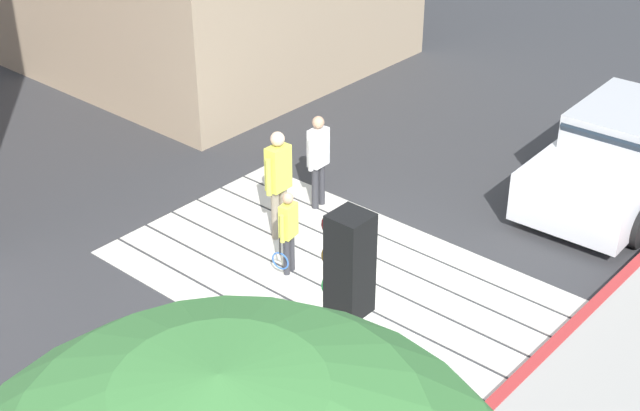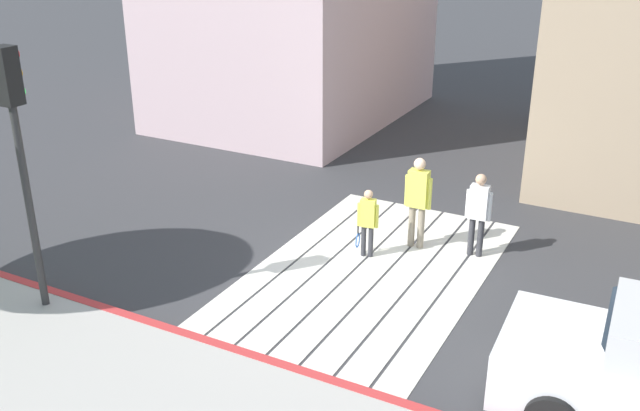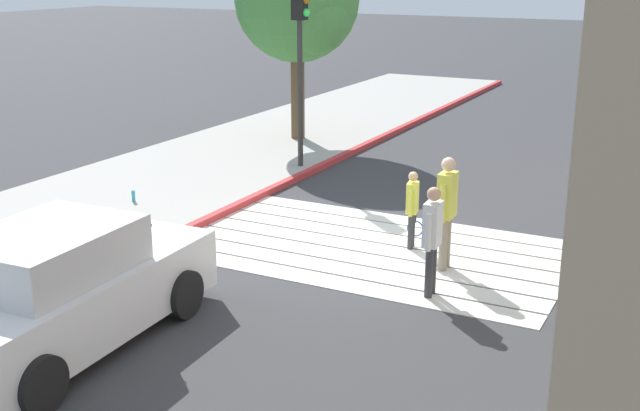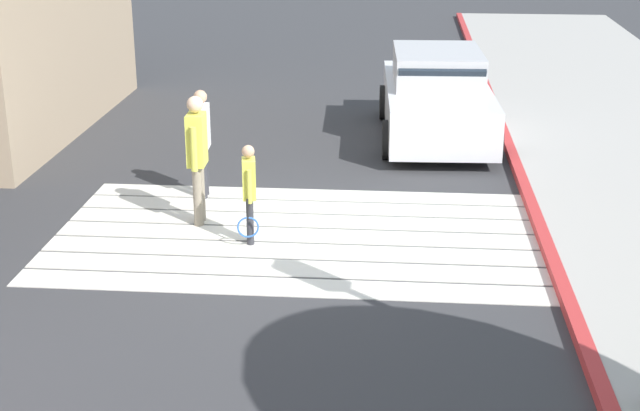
# 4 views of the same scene
# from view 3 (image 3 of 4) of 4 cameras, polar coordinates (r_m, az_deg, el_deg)

# --- Properties ---
(ground_plane) EXTENTS (120.00, 120.00, 0.00)m
(ground_plane) POSITION_cam_3_polar(r_m,az_deg,el_deg) (13.50, 3.75, -3.06)
(ground_plane) COLOR #38383A
(crosswalk_stripes) EXTENTS (6.40, 3.80, 0.01)m
(crosswalk_stripes) POSITION_cam_3_polar(r_m,az_deg,el_deg) (13.50, 3.76, -3.04)
(crosswalk_stripes) COLOR silver
(crosswalk_stripes) RESTS_ON ground
(sidewalk_west) EXTENTS (4.80, 40.00, 0.12)m
(sidewalk_west) POSITION_cam_3_polar(r_m,az_deg,el_deg) (16.41, -14.46, 0.27)
(sidewalk_west) COLOR #ADA8A0
(sidewalk_west) RESTS_ON ground
(curb_painted) EXTENTS (0.16, 40.00, 0.13)m
(curb_painted) POSITION_cam_3_polar(r_m,az_deg,el_deg) (14.99, -7.69, -0.87)
(curb_painted) COLOR #BC3333
(curb_painted) RESTS_ON ground
(car_parked_near_curb) EXTENTS (2.12, 4.37, 1.57)m
(car_parked_near_curb) POSITION_cam_3_polar(r_m,az_deg,el_deg) (10.38, -18.09, -5.82)
(car_parked_near_curb) COLOR white
(car_parked_near_curb) RESTS_ON ground
(traffic_light_corner) EXTENTS (0.39, 0.28, 4.24)m
(traffic_light_corner) POSITION_cam_3_polar(r_m,az_deg,el_deg) (18.01, -1.39, 11.89)
(traffic_light_corner) COLOR #2D2D2D
(traffic_light_corner) RESTS_ON ground
(street_tree) EXTENTS (3.20, 3.20, 5.32)m
(street_tree) POSITION_cam_3_polar(r_m,az_deg,el_deg) (20.94, -1.46, 14.20)
(street_tree) COLOR brown
(street_tree) RESTS_ON ground
(water_bottle) EXTENTS (0.07, 0.07, 0.22)m
(water_bottle) POSITION_cam_3_polar(r_m,az_deg,el_deg) (16.07, -13.11, 0.65)
(water_bottle) COLOR #33A5BF
(water_bottle) RESTS_ON sidewalk_west
(pedestrian_adult_lead) EXTENTS (0.24, 0.52, 1.79)m
(pedestrian_adult_lead) POSITION_cam_3_polar(r_m,az_deg,el_deg) (12.41, 8.99, 0.03)
(pedestrian_adult_lead) COLOR gray
(pedestrian_adult_lead) RESTS_ON ground
(pedestrian_adult_trailing) EXTENTS (0.22, 0.48, 1.62)m
(pedestrian_adult_trailing) POSITION_cam_3_polar(r_m,az_deg,el_deg) (11.39, 7.98, -1.99)
(pedestrian_adult_trailing) COLOR #333338
(pedestrian_adult_trailing) RESTS_ON ground
(pedestrian_child_with_racket) EXTENTS (0.28, 0.42, 1.33)m
(pedestrian_child_with_racket) POSITION_cam_3_polar(r_m,az_deg,el_deg) (13.34, 6.58, 0.00)
(pedestrian_child_with_racket) COLOR #333338
(pedestrian_child_with_racket) RESTS_ON ground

